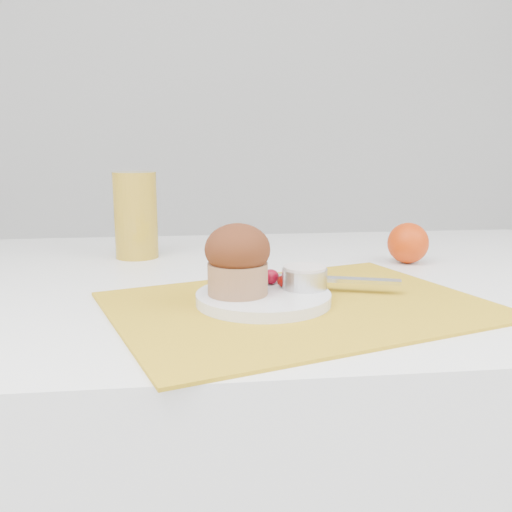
{
  "coord_description": "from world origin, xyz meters",
  "views": [
    {
      "loc": [
        -0.17,
        -0.82,
        0.96
      ],
      "look_at": [
        -0.07,
        -0.04,
        0.8
      ],
      "focal_mm": 40.0,
      "sensor_mm": 36.0,
      "label": 1
    }
  ],
  "objects": [
    {
      "name": "muffin",
      "position": [
        -0.1,
        -0.12,
        0.81
      ],
      "size": [
        0.1,
        0.1,
        0.09
      ],
      "color": "#9E6F4C",
      "rests_on": "plate"
    },
    {
      "name": "cream",
      "position": [
        -0.01,
        -0.1,
        0.79
      ],
      "size": [
        0.07,
        0.07,
        0.01
      ],
      "primitive_type": "cylinder",
      "rotation": [
        0.0,
        0.0,
        -0.37
      ],
      "color": "silver",
      "rests_on": "ramekin"
    },
    {
      "name": "table",
      "position": [
        0.0,
        0.05,
        0.38
      ],
      "size": [
        1.2,
        0.8,
        0.75
      ],
      "primitive_type": "cube",
      "color": "white",
      "rests_on": "ground"
    },
    {
      "name": "raspberry_far",
      "position": [
        -0.04,
        -0.09,
        0.78
      ],
      "size": [
        0.02,
        0.02,
        0.02
      ],
      "primitive_type": "ellipsoid",
      "color": "#4F0402",
      "rests_on": "plate"
    },
    {
      "name": "raspberry_near",
      "position": [
        -0.06,
        -0.07,
        0.78
      ],
      "size": [
        0.02,
        0.02,
        0.02
      ],
      "primitive_type": "ellipsoid",
      "color": "#610211",
      "rests_on": "plate"
    },
    {
      "name": "plate",
      "position": [
        -0.07,
        -0.12,
        0.76
      ],
      "size": [
        0.2,
        0.2,
        0.01
      ],
      "primitive_type": "cylinder",
      "rotation": [
        0.0,
        0.0,
        -0.17
      ],
      "color": "silver",
      "rests_on": "placemat"
    },
    {
      "name": "butter_knife",
      "position": [
        0.02,
        -0.06,
        0.77
      ],
      "size": [
        0.22,
        0.09,
        0.01
      ],
      "primitive_type": "cube",
      "rotation": [
        0.0,
        0.0,
        -0.32
      ],
      "color": "silver",
      "rests_on": "plate"
    },
    {
      "name": "juice_glass",
      "position": [
        -0.26,
        0.22,
        0.83
      ],
      "size": [
        0.08,
        0.08,
        0.15
      ],
      "primitive_type": "cylinder",
      "rotation": [
        0.0,
        0.0,
        0.1
      ],
      "color": "gold",
      "rests_on": "table"
    },
    {
      "name": "placemat",
      "position": [
        -0.03,
        -0.13,
        0.75
      ],
      "size": [
        0.55,
        0.47,
        0.0
      ],
      "primitive_type": "cube",
      "rotation": [
        0.0,
        0.0,
        0.32
      ],
      "color": "gold",
      "rests_on": "table"
    },
    {
      "name": "ramekin",
      "position": [
        -0.01,
        -0.1,
        0.78
      ],
      "size": [
        0.07,
        0.07,
        0.03
      ],
      "primitive_type": "cylinder",
      "rotation": [
        0.0,
        0.0,
        0.21
      ],
      "color": "#BDBDC1",
      "rests_on": "plate"
    },
    {
      "name": "orange",
      "position": [
        0.21,
        0.11,
        0.79
      ],
      "size": [
        0.07,
        0.07,
        0.07
      ],
      "primitive_type": "sphere",
      "color": "#C83707",
      "rests_on": "table"
    }
  ]
}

